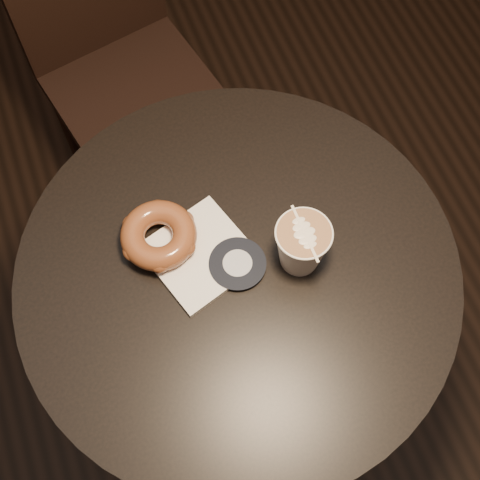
% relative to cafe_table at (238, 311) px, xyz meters
% --- Properties ---
extents(cafe_table, '(0.70, 0.70, 0.75)m').
position_rel_cafe_table_xyz_m(cafe_table, '(0.00, 0.00, 0.00)').
color(cafe_table, black).
rests_on(cafe_table, ground).
extents(chair, '(0.43, 0.43, 0.91)m').
position_rel_cafe_table_xyz_m(chair, '(-0.04, 0.74, -0.04)').
color(chair, black).
rests_on(chair, ground).
extents(pastry_bag, '(0.18, 0.18, 0.01)m').
position_rel_cafe_table_xyz_m(pastry_bag, '(-0.05, 0.04, 0.20)').
color(pastry_bag, white).
rests_on(pastry_bag, cafe_table).
extents(doughnut, '(0.12, 0.12, 0.04)m').
position_rel_cafe_table_xyz_m(doughnut, '(-0.10, 0.09, 0.23)').
color(doughnut, brown).
rests_on(doughnut, pastry_bag).
extents(latte_cup, '(0.09, 0.09, 0.10)m').
position_rel_cafe_table_xyz_m(latte_cup, '(0.10, -0.02, 0.25)').
color(latte_cup, white).
rests_on(latte_cup, cafe_table).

